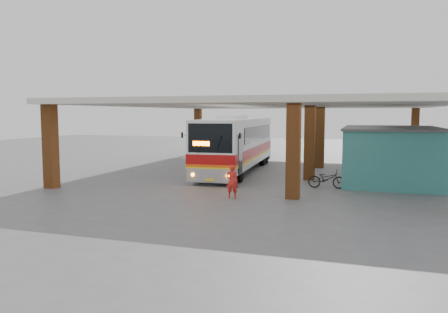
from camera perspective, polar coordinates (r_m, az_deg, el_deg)
ground at (r=23.86m, az=2.96°, el=-3.74°), size 90.00×90.00×0.00m
brick_columns at (r=28.18m, az=8.45°, el=2.10°), size 20.10×21.60×4.35m
canopy_roof at (r=29.77m, az=7.22°, el=6.78°), size 21.00×23.00×0.30m
shop_building at (r=26.87m, az=20.92°, el=0.31°), size 5.20×8.20×3.11m
coach_bus at (r=29.20m, az=1.64°, el=1.69°), size 3.55×13.09×3.77m
motorcycle at (r=23.35m, az=13.26°, el=-2.85°), size 1.93×0.76×1.00m
pedestrian at (r=20.10m, az=1.05°, el=-3.28°), size 0.64×0.51×1.54m
red_chair at (r=30.71m, az=15.89°, el=-1.07°), size 0.58×0.58×0.89m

